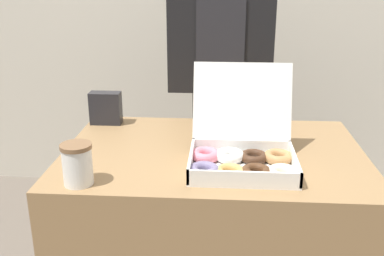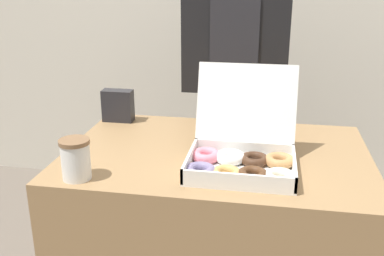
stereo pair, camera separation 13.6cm
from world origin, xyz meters
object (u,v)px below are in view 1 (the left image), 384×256
coffee_cup (77,164)px  person_customer (220,76)px  napkin_holder (106,108)px  donut_box (242,154)px

coffee_cup → person_customer: (0.38, 0.78, 0.08)m
person_customer → napkin_holder: bearing=-149.5°
donut_box → napkin_holder: bearing=143.9°
donut_box → person_customer: 0.64m
coffee_cup → napkin_holder: (-0.05, 0.52, 0.00)m
napkin_holder → person_customer: person_customer is taller
coffee_cup → napkin_holder: size_ratio=0.95×
coffee_cup → person_customer: 0.87m
donut_box → coffee_cup: size_ratio=2.99×
donut_box → person_customer: (-0.08, 0.63, 0.10)m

